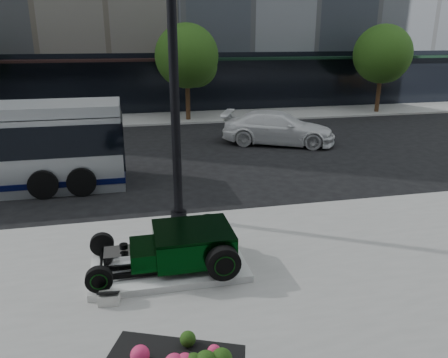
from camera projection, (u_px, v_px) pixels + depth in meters
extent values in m
plane|color=black|center=(214.00, 192.00, 14.97)|extent=(120.00, 120.00, 0.00)
cube|color=gray|center=(171.00, 118.00, 27.91)|extent=(70.00, 4.00, 0.12)
cube|color=black|center=(6.00, 87.00, 27.24)|extent=(22.00, 0.50, 4.00)
cube|color=black|center=(343.00, 79.00, 32.07)|extent=(24.00, 0.50, 4.00)
cube|color=black|center=(349.00, 57.00, 31.01)|extent=(24.00, 1.60, 0.15)
cylinder|color=black|center=(188.00, 98.00, 26.77)|extent=(0.28, 0.28, 2.60)
sphere|color=#1B390F|center=(187.00, 56.00, 25.98)|extent=(3.80, 3.80, 3.80)
sphere|color=#1B390F|center=(196.00, 66.00, 26.58)|extent=(2.60, 2.60, 2.60)
cylinder|color=black|center=(378.00, 92.00, 29.50)|extent=(0.28, 0.28, 2.60)
sphere|color=#1B390F|center=(383.00, 54.00, 28.71)|extent=(3.80, 3.80, 3.80)
sphere|color=#1B390F|center=(387.00, 63.00, 29.30)|extent=(2.60, 2.60, 2.60)
cube|color=silver|center=(169.00, 267.00, 9.73)|extent=(3.40, 1.80, 0.15)
cube|color=black|center=(171.00, 270.00, 9.26)|extent=(3.00, 0.08, 0.10)
cube|color=black|center=(167.00, 251.00, 10.09)|extent=(3.00, 0.08, 0.10)
cube|color=black|center=(193.00, 243.00, 9.68)|extent=(1.70, 1.45, 0.62)
cube|color=black|center=(193.00, 230.00, 9.58)|extent=(1.70, 1.45, 0.06)
cube|color=black|center=(143.00, 253.00, 9.49)|extent=(0.55, 1.05, 0.38)
cube|color=silver|center=(117.00, 258.00, 9.39)|extent=(0.55, 0.55, 0.34)
cylinder|color=black|center=(124.00, 246.00, 9.34)|extent=(0.18, 0.18, 0.10)
cylinder|color=black|center=(101.00, 265.00, 9.35)|extent=(0.06, 1.55, 0.06)
cylinder|color=black|center=(223.00, 263.00, 9.03)|extent=(0.72, 0.24, 0.72)
cylinder|color=black|center=(225.00, 266.00, 8.91)|extent=(0.37, 0.02, 0.37)
torus|color=#09340B|center=(225.00, 266.00, 8.90)|extent=(0.44, 0.02, 0.44)
cylinder|color=black|center=(208.00, 229.00, 10.60)|extent=(0.72, 0.24, 0.72)
cylinder|color=black|center=(207.00, 227.00, 10.72)|extent=(0.37, 0.02, 0.37)
torus|color=#09340B|center=(207.00, 227.00, 10.73)|extent=(0.44, 0.02, 0.44)
cylinder|color=black|center=(99.00, 279.00, 8.60)|extent=(0.54, 0.16, 0.54)
cylinder|color=black|center=(99.00, 282.00, 8.52)|extent=(0.28, 0.02, 0.28)
torus|color=#09340B|center=(99.00, 282.00, 8.51)|extent=(0.34, 0.02, 0.34)
cylinder|color=black|center=(102.00, 244.00, 10.04)|extent=(0.54, 0.16, 0.54)
cylinder|color=black|center=(102.00, 243.00, 10.12)|extent=(0.28, 0.02, 0.28)
torus|color=#09340B|center=(102.00, 242.00, 10.13)|extent=(0.34, 0.02, 0.34)
cube|color=silver|center=(109.00, 298.00, 8.53)|extent=(0.43, 0.34, 0.22)
cube|color=black|center=(108.00, 293.00, 8.49)|extent=(0.43, 0.33, 0.15)
cylinder|color=black|center=(174.00, 70.00, 11.21)|extent=(0.25, 0.25, 8.28)
cylinder|color=black|center=(179.00, 215.00, 12.48)|extent=(0.46, 0.46, 0.21)
sphere|color=#1B390F|center=(144.00, 358.00, 6.36)|extent=(0.26, 0.26, 0.26)
sphere|color=#E2285F|center=(164.00, 355.00, 6.42)|extent=(0.26, 0.26, 0.26)
sphere|color=#1B390F|center=(183.00, 352.00, 6.48)|extent=(0.26, 0.26, 0.26)
sphere|color=#E2285F|center=(202.00, 349.00, 6.54)|extent=(0.26, 0.26, 0.26)
sphere|color=#1B390F|center=(220.00, 346.00, 6.60)|extent=(0.26, 0.26, 0.26)
cube|color=black|center=(123.00, 139.00, 15.65)|extent=(0.06, 2.30, 1.70)
cylinder|color=black|center=(43.00, 184.00, 14.23)|extent=(0.96, 0.28, 0.96)
cylinder|color=black|center=(54.00, 163.00, 16.64)|extent=(0.96, 0.28, 0.96)
cylinder|color=black|center=(82.00, 182.00, 14.48)|extent=(0.96, 0.28, 0.96)
cylinder|color=black|center=(87.00, 161.00, 16.89)|extent=(0.96, 0.28, 0.96)
imported|color=white|center=(278.00, 128.00, 21.33)|extent=(5.87, 4.25, 1.58)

